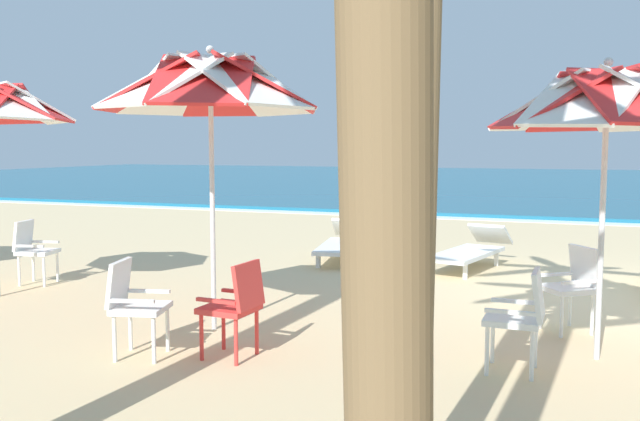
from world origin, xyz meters
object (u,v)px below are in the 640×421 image
(sun_lounger_2, at_px, (471,250))
(plastic_chair_3, at_px, (133,302))
(plastic_chair_1, at_px, (521,314))
(plastic_chair_2, at_px, (236,303))
(plastic_chair_0, at_px, (573,283))
(beach_umbrella_1, at_px, (211,87))
(plastic_chair_4, at_px, (33,248))
(beach_umbrella_0, at_px, (607,104))
(sun_lounger_3, at_px, (343,243))

(sun_lounger_2, bearing_deg, plastic_chair_3, -111.87)
(plastic_chair_1, height_order, plastic_chair_3, same)
(plastic_chair_2, bearing_deg, sun_lounger_2, 75.78)
(plastic_chair_0, relative_size, sun_lounger_2, 0.39)
(plastic_chair_1, bearing_deg, beach_umbrella_1, 174.76)
(plastic_chair_1, height_order, plastic_chair_2, same)
(plastic_chair_2, relative_size, plastic_chair_3, 1.00)
(plastic_chair_2, xyz_separation_m, plastic_chair_4, (-4.08, 1.92, 0.00))
(beach_umbrella_0, relative_size, beach_umbrella_1, 0.92)
(plastic_chair_1, bearing_deg, plastic_chair_0, 74.93)
(beach_umbrella_1, bearing_deg, plastic_chair_2, -49.47)
(sun_lounger_2, relative_size, sun_lounger_3, 1.01)
(plastic_chair_0, distance_m, plastic_chair_2, 3.40)
(plastic_chair_0, relative_size, plastic_chair_1, 1.00)
(plastic_chair_4, bearing_deg, sun_lounger_2, 31.26)
(beach_umbrella_0, distance_m, sun_lounger_2, 4.84)
(plastic_chair_0, height_order, plastic_chair_3, same)
(plastic_chair_1, distance_m, plastic_chair_3, 3.34)
(plastic_chair_4, height_order, sun_lounger_3, plastic_chair_4)
(plastic_chair_4, relative_size, sun_lounger_2, 0.39)
(plastic_chair_0, xyz_separation_m, plastic_chair_2, (-2.77, -1.97, 0.00))
(plastic_chair_0, bearing_deg, plastic_chair_4, -179.59)
(plastic_chair_0, xyz_separation_m, plastic_chair_1, (-0.40, -1.48, 0.00))
(beach_umbrella_1, bearing_deg, sun_lounger_3, 91.40)
(beach_umbrella_1, xyz_separation_m, plastic_chair_2, (0.65, -0.76, -1.95))
(plastic_chair_3, xyz_separation_m, sun_lounger_3, (0.11, 5.52, -0.22))
(beach_umbrella_0, relative_size, plastic_chair_2, 3.02)
(plastic_chair_4, bearing_deg, plastic_chair_0, 0.41)
(beach_umbrella_1, height_order, sun_lounger_3, beach_umbrella_1)
(plastic_chair_1, height_order, beach_umbrella_1, beach_umbrella_1)
(beach_umbrella_1, height_order, plastic_chair_2, beach_umbrella_1)
(beach_umbrella_1, distance_m, plastic_chair_3, 2.22)
(plastic_chair_2, distance_m, plastic_chair_3, 0.92)
(plastic_chair_2, bearing_deg, sun_lounger_3, 98.25)
(beach_umbrella_1, height_order, sun_lounger_2, beach_umbrella_1)
(beach_umbrella_0, height_order, plastic_chair_3, beach_umbrella_0)
(plastic_chair_1, relative_size, plastic_chair_3, 1.00)
(beach_umbrella_0, bearing_deg, plastic_chair_0, 103.61)
(beach_umbrella_0, distance_m, plastic_chair_2, 3.62)
(beach_umbrella_1, xyz_separation_m, sun_lounger_3, (-0.11, 4.49, -2.17))
(beach_umbrella_1, relative_size, plastic_chair_3, 3.30)
(plastic_chair_2, bearing_deg, beach_umbrella_0, 20.01)
(plastic_chair_2, height_order, plastic_chair_3, same)
(sun_lounger_3, bearing_deg, plastic_chair_3, -91.18)
(plastic_chair_2, height_order, plastic_chair_4, same)
(beach_umbrella_0, relative_size, plastic_chair_4, 3.02)
(plastic_chair_2, bearing_deg, beach_umbrella_1, 130.53)
(plastic_chair_1, relative_size, plastic_chair_4, 1.00)
(plastic_chair_2, xyz_separation_m, sun_lounger_2, (1.32, 5.19, -0.22))
(plastic_chair_1, bearing_deg, plastic_chair_2, -168.46)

